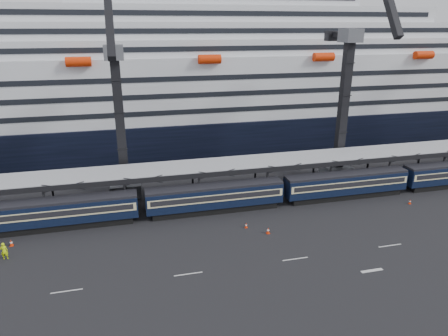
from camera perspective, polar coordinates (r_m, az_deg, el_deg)
The scene contains 12 objects.
ground at distance 49.98m, azimuth 10.44°, elevation -9.96°, with size 260.00×260.00×0.00m, color black.
lane_markings at distance 49.86m, azimuth 21.70°, elevation -11.22°, with size 111.00×4.27×0.02m.
train at distance 55.92m, azimuth 2.08°, elevation -3.76°, with size 133.05×3.00×4.05m.
canopy at distance 59.70m, azimuth 5.38°, elevation 0.86°, with size 130.00×6.25×5.53m.
cruise_ship at distance 87.95m, azimuth -2.03°, elevation 11.80°, with size 214.09×28.84×34.00m.
crane_dark_near at distance 59.25m, azimuth -14.69°, elevation 6.86°, with size 4.50×17.75×35.08m.
crane_dark_mid at distance 67.09m, azimuth 16.97°, elevation 9.35°, with size 4.50×18.24×39.64m.
worker at distance 51.05m, azimuth -28.90°, elevation -10.33°, with size 0.74×0.49×2.04m, color #CCF30C.
traffic_cone_a at distance 53.80m, azimuth -28.13°, elevation -9.40°, with size 0.41×0.41×0.83m.
traffic_cone_c at distance 51.62m, azimuth 3.18°, elevation -8.17°, with size 0.36×0.36×0.71m.
traffic_cone_d at distance 50.52m, azimuth 6.32°, elevation -8.85°, with size 0.42×0.42×0.84m.
traffic_cone_e at distance 64.03m, azimuth 25.03°, elevation -4.37°, with size 0.36×0.36×0.72m.
Camera 1 is at (-18.78, -39.30, 24.51)m, focal length 32.00 mm.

